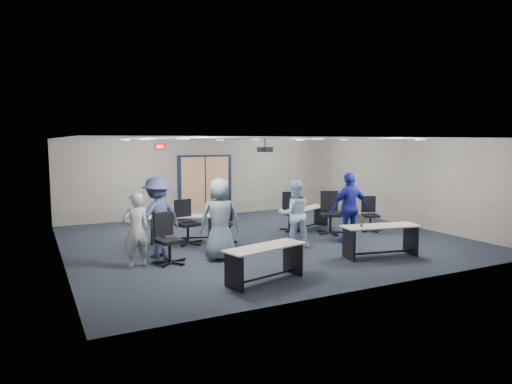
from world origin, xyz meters
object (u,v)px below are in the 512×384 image
chair_back_a (188,222)px  chair_loose_right (371,214)px  chair_back_d (331,213)px  person_plaid (220,219)px  person_navy (350,208)px  table_front_right (380,235)px  person_back (157,217)px  chair_loose_left (169,239)px  table_back_left (181,224)px  person_gray (136,230)px  table_front_left (265,257)px  chair_back_c (293,212)px  table_back_right (309,214)px  chair_back_b (223,223)px  person_lightblue (294,214)px

chair_back_a → chair_loose_right: chair_back_a is taller
chair_back_d → person_plaid: (-3.90, -1.26, 0.31)m
person_navy → chair_loose_right: bearing=-146.8°
table_front_right → person_back: bearing=163.8°
chair_loose_left → person_back: (-0.05, 0.76, 0.37)m
table_front_right → table_back_left: size_ratio=1.05×
table_back_left → chair_back_d: bearing=4.0°
table_front_right → person_gray: 5.41m
chair_back_d → person_back: person_back is taller
table_front_left → chair_back_c: 4.94m
table_back_right → chair_back_a: 3.96m
table_front_left → chair_back_b: bearing=66.6°
table_front_left → chair_loose_left: size_ratio=1.59×
table_back_left → person_back: size_ratio=0.97×
table_back_left → person_lightblue: size_ratio=1.06×
chair_loose_left → chair_loose_right: chair_loose_left is taller
chair_back_c → person_lightblue: 2.10m
table_back_left → person_lightblue: 3.00m
table_back_left → person_navy: (3.87, -2.06, 0.45)m
chair_loose_left → person_lightblue: bearing=-13.2°
table_front_right → chair_back_c: chair_back_c is taller
table_front_left → chair_back_c: (3.00, 3.92, 0.11)m
table_back_left → chair_back_b: 1.13m
person_plaid → person_navy: 3.65m
chair_back_a → chair_back_c: (3.32, 0.29, 0.00)m
table_back_right → chair_back_a: chair_back_a is taller
chair_back_d → chair_loose_right: size_ratio=1.19×
person_navy → person_gray: bearing=0.3°
table_back_right → table_front_right: bearing=-120.2°
chair_back_b → table_back_right: bearing=43.3°
table_back_right → person_navy: (-0.13, -2.09, 0.48)m
table_front_right → chair_loose_right: 3.01m
table_back_left → chair_back_a: (0.06, -0.38, 0.10)m
person_back → chair_back_c: bearing=175.1°
table_back_left → table_front_left: bearing=-68.3°
chair_back_a → person_gray: bearing=-149.0°
table_back_left → person_plaid: size_ratio=0.97×
chair_back_b → person_navy: (2.95, -1.42, 0.40)m
chair_back_c → table_back_left: bearing=-174.6°
person_lightblue → chair_back_d: bearing=-137.1°
table_front_left → chair_back_a: chair_back_a is taller
chair_back_d → person_navy: size_ratio=0.66×
table_back_right → person_plaid: person_plaid is taller
table_front_right → person_lightblue: 2.13m
table_front_right → person_plaid: person_plaid is taller
table_back_right → chair_back_c: size_ratio=1.45×
table_back_right → person_gray: size_ratio=1.05×
chair_back_c → person_gray: person_gray is taller
chair_back_d → person_gray: bearing=-144.1°
table_back_right → chair_loose_left: bearing=179.0°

